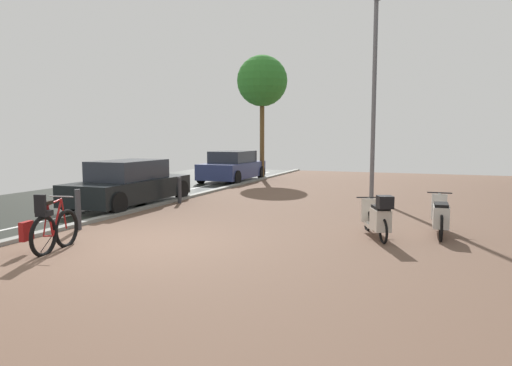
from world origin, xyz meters
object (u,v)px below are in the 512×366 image
at_px(lamp_post, 374,88).
at_px(bollard_near, 78,210).
at_px(parked_car_far, 233,167).
at_px(scooter_mid, 440,217).
at_px(bicycle_foreground, 52,229).
at_px(scooter_near, 378,217).
at_px(bollard_far, 180,190).
at_px(parked_car_near, 130,184).
at_px(street_tree, 262,82).

bearing_deg(lamp_post, bollard_near, -126.20).
relative_size(parked_car_far, lamp_post, 0.62).
distance_m(scooter_mid, bollard_near, 7.79).
relative_size(bicycle_foreground, bollard_near, 1.55).
bearing_deg(scooter_near, bollard_far, 155.07).
height_order(parked_car_near, street_tree, street_tree).
distance_m(scooter_near, parked_car_near, 7.79).
bearing_deg(scooter_mid, bicycle_foreground, -149.68).
bearing_deg(scooter_mid, street_tree, 125.82).
distance_m(bicycle_foreground, lamp_post, 10.72).
bearing_deg(street_tree, scooter_near, -60.02).
bearing_deg(bollard_far, bollard_near, -90.00).
relative_size(scooter_near, bollard_near, 1.81).
bearing_deg(scooter_mid, scooter_near, -148.65).
bearing_deg(scooter_near, parked_car_far, 127.05).
xyz_separation_m(parked_car_near, bollard_near, (1.21, -3.52, -0.18)).
bearing_deg(parked_car_near, parked_car_far, 91.11).
height_order(bollard_near, bollard_far, bollard_near).
xyz_separation_m(lamp_post, bollard_near, (-5.47, -7.48, -3.18)).
relative_size(parked_car_far, bollard_far, 5.00).
bearing_deg(lamp_post, bollard_far, -150.54).
bearing_deg(bicycle_foreground, lamp_post, 63.43).
height_order(scooter_mid, lamp_post, lamp_post).
xyz_separation_m(scooter_near, parked_car_far, (-7.66, 10.15, 0.24)).
height_order(scooter_near, scooter_mid, scooter_near).
bearing_deg(parked_car_far, bollard_near, -83.28).
distance_m(scooter_mid, parked_car_far, 12.93).
relative_size(bicycle_foreground, parked_car_far, 0.34).
distance_m(bicycle_foreground, parked_car_far, 13.47).
bearing_deg(scooter_near, street_tree, 119.98).
bearing_deg(parked_car_far, street_tree, 61.62).
height_order(bicycle_foreground, scooter_mid, bicycle_foreground).
xyz_separation_m(parked_car_far, bollard_far, (1.37, -7.22, -0.26)).
bearing_deg(parked_car_near, scooter_near, -15.37).
bearing_deg(bollard_far, street_tree, 93.20).
relative_size(scooter_near, scooter_mid, 0.88).
bearing_deg(scooter_near, parked_car_near, 164.63).
xyz_separation_m(bicycle_foreground, parked_car_far, (-2.27, 13.27, 0.27)).
bearing_deg(lamp_post, bicycle_foreground, -116.57).
bearing_deg(scooter_mid, parked_car_near, 171.22).
relative_size(lamp_post, street_tree, 1.10).
xyz_separation_m(bollard_near, bollard_far, (0.00, 4.39, -0.04)).
distance_m(parked_car_far, bollard_far, 7.36).
bearing_deg(bollard_far, parked_car_near, -144.53).
xyz_separation_m(bicycle_foreground, bollard_near, (-0.90, 1.67, 0.06)).
height_order(street_tree, bollard_far, street_tree).
bearing_deg(bollard_near, parked_car_near, 108.97).
xyz_separation_m(scooter_near, bollard_near, (-6.29, -1.46, 0.02)).
height_order(parked_car_near, parked_car_far, parked_car_far).
bearing_deg(bollard_far, lamp_post, 29.46).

